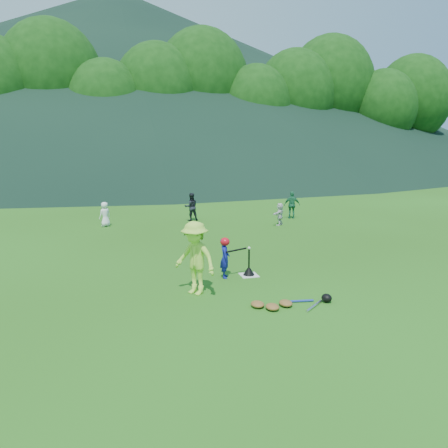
% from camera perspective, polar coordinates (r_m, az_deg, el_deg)
% --- Properties ---
extents(ground, '(120.00, 120.00, 0.00)m').
position_cam_1_polar(ground, '(11.47, 3.26, -6.73)').
color(ground, '#255312').
rests_on(ground, ground).
extents(home_plate, '(0.45, 0.45, 0.02)m').
position_cam_1_polar(home_plate, '(11.47, 3.26, -6.68)').
color(home_plate, silver).
rests_on(home_plate, ground).
extents(baseball, '(0.08, 0.08, 0.08)m').
position_cam_1_polar(baseball, '(11.27, 3.30, -3.16)').
color(baseball, white).
rests_on(baseball, batting_tee).
extents(batter_child, '(0.33, 0.42, 1.02)m').
position_cam_1_polar(batter_child, '(11.16, 0.12, -4.48)').
color(batter_child, navy).
rests_on(batter_child, ground).
extents(adult_coach, '(1.18, 1.24, 1.69)m').
position_cam_1_polar(adult_coach, '(9.94, -3.80, -4.47)').
color(adult_coach, '#B2EA44').
rests_on(adult_coach, ground).
extents(fielder_a, '(0.58, 0.54, 1.00)m').
position_cam_1_polar(fielder_a, '(18.35, -15.29, 1.24)').
color(fielder_a, white).
rests_on(fielder_a, ground).
extents(fielder_b, '(0.61, 0.48, 1.22)m').
position_cam_1_polar(fielder_b, '(19.01, -4.31, 2.25)').
color(fielder_b, black).
rests_on(fielder_b, ground).
extents(fielder_c, '(0.77, 0.49, 1.22)m').
position_cam_1_polar(fielder_c, '(19.69, 8.88, 2.46)').
color(fielder_c, '#217048').
rests_on(fielder_c, ground).
extents(fielder_d, '(0.81, 0.79, 0.93)m').
position_cam_1_polar(fielder_d, '(18.13, 7.29, 1.30)').
color(fielder_d, silver).
rests_on(fielder_d, ground).
extents(batting_tee, '(0.30, 0.30, 0.68)m').
position_cam_1_polar(batting_tee, '(11.44, 3.27, -6.11)').
color(batting_tee, black).
rests_on(batting_tee, home_plate).
extents(batter_gear, '(0.72, 0.26, 0.38)m').
position_cam_1_polar(batter_gear, '(11.06, 0.24, -2.41)').
color(batter_gear, red).
rests_on(batter_gear, ground).
extents(equipment_pile, '(1.80, 0.74, 0.19)m').
position_cam_1_polar(equipment_pile, '(9.52, 8.11, -10.21)').
color(equipment_pile, olive).
rests_on(equipment_pile, ground).
extents(outfield_fence, '(70.07, 0.08, 1.33)m').
position_cam_1_polar(outfield_fence, '(38.63, -9.92, 6.70)').
color(outfield_fence, gray).
rests_on(outfield_fence, ground).
extents(tree_line, '(70.04, 11.40, 14.82)m').
position_cam_1_polar(tree_line, '(44.60, -10.70, 16.90)').
color(tree_line, '#382314').
rests_on(tree_line, ground).
extents(distant_hills, '(155.00, 140.00, 32.00)m').
position_cam_1_polar(distant_hills, '(92.99, -18.36, 17.58)').
color(distant_hills, black).
rests_on(distant_hills, ground).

